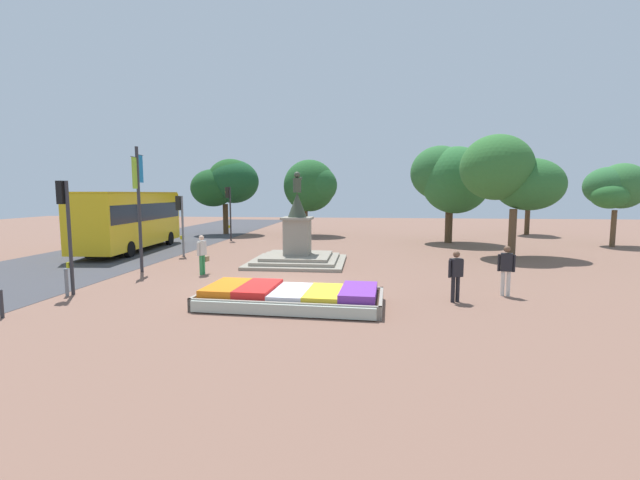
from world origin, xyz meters
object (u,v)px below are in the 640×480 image
at_px(traffic_light_far_corner, 229,204).
at_px(kerb_bollard_mid_a, 66,281).
at_px(traffic_light_mid_block, 180,215).
at_px(banner_pole, 139,202).
at_px(pedestrian_near_planter, 506,267).
at_px(pedestrian_crossing_plaza, 456,273).
at_px(statue_monument, 297,247).
at_px(traffic_light_near_crossing, 66,217).
at_px(flower_planter, 290,297).
at_px(kerb_bollard_south, 1,303).
at_px(pedestrian_with_handbag, 202,252).
at_px(city_bus, 130,217).

relative_size(traffic_light_far_corner, kerb_bollard_mid_a, 4.05).
height_order(traffic_light_mid_block, banner_pole, banner_pole).
distance_m(pedestrian_near_planter, pedestrian_crossing_plaza, 2.17).
relative_size(statue_monument, traffic_light_near_crossing, 1.19).
height_order(flower_planter, traffic_light_near_crossing, traffic_light_near_crossing).
xyz_separation_m(traffic_light_mid_block, kerb_bollard_mid_a, (0.14, -9.57, -1.83)).
xyz_separation_m(pedestrian_near_planter, kerb_bollard_south, (-15.12, -4.30, -0.58)).
bearing_deg(statue_monument, kerb_bollard_south, -123.48).
distance_m(traffic_light_near_crossing, kerb_bollard_south, 3.67).
height_order(pedestrian_near_planter, pedestrian_crossing_plaza, pedestrian_near_planter).
bearing_deg(pedestrian_near_planter, kerb_bollard_mid_a, -173.66).
relative_size(pedestrian_crossing_plaza, kerb_bollard_mid_a, 1.71).
bearing_deg(kerb_bollard_south, pedestrian_crossing_plaza, 13.82).
bearing_deg(pedestrian_near_planter, statue_monument, 143.79).
distance_m(statue_monument, pedestrian_with_handbag, 5.00).
distance_m(banner_pole, pedestrian_crossing_plaza, 13.75).
bearing_deg(kerb_bollard_south, traffic_light_far_corner, 89.72).
xyz_separation_m(banner_pole, pedestrian_crossing_plaza, (12.98, -3.97, -2.17)).
distance_m(flower_planter, banner_pole, 9.61).
bearing_deg(statue_monument, kerb_bollard_mid_a, -131.38).
height_order(statue_monument, kerb_bollard_mid_a, statue_monument).
bearing_deg(traffic_light_near_crossing, city_bus, 110.38).
bearing_deg(kerb_bollard_south, traffic_light_near_crossing, 90.26).
xyz_separation_m(statue_monument, kerb_bollard_south, (-6.85, -10.35, -0.38)).
height_order(city_bus, pedestrian_near_planter, city_bus).
distance_m(traffic_light_near_crossing, traffic_light_mid_block, 9.33).
distance_m(pedestrian_with_handbag, pedestrian_near_planter, 12.20).
height_order(statue_monument, banner_pole, banner_pole).
distance_m(traffic_light_far_corner, city_bus, 7.51).
height_order(banner_pole, kerb_bollard_south, banner_pole).
xyz_separation_m(pedestrian_near_planter, kerb_bollard_mid_a, (-15.08, -1.68, -0.50)).
xyz_separation_m(traffic_light_near_crossing, city_bus, (-4.10, 11.05, -0.65)).
bearing_deg(traffic_light_far_corner, flower_planter, -66.29).
bearing_deg(traffic_light_mid_block, pedestrian_near_planter, -27.41).
bearing_deg(pedestrian_crossing_plaza, pedestrian_with_handbag, 159.83).
bearing_deg(pedestrian_crossing_plaza, flower_planter, -169.12).
relative_size(traffic_light_near_crossing, city_bus, 0.40).
bearing_deg(banner_pole, kerb_bollard_mid_a, -92.54).
xyz_separation_m(statue_monument, traffic_light_near_crossing, (-6.86, -7.48, 1.90)).
xyz_separation_m(pedestrian_with_handbag, pedestrian_crossing_plaza, (10.02, -3.68, -0.00)).
bearing_deg(flower_planter, pedestrian_near_planter, 16.03).
distance_m(city_bus, pedestrian_near_planter, 21.54).
bearing_deg(kerb_bollard_mid_a, banner_pole, 87.46).
xyz_separation_m(statue_monument, pedestrian_crossing_plaza, (6.37, -7.10, 0.16)).
bearing_deg(traffic_light_near_crossing, pedestrian_near_planter, 5.39).
xyz_separation_m(city_bus, kerb_bollard_south, (4.12, -13.92, -1.63)).
relative_size(pedestrian_near_planter, pedestrian_crossing_plaza, 1.04).
height_order(traffic_light_mid_block, pedestrian_with_handbag, traffic_light_mid_block).
bearing_deg(pedestrian_crossing_plaza, city_bus, 148.40).
distance_m(kerb_bollard_south, kerb_bollard_mid_a, 2.63).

